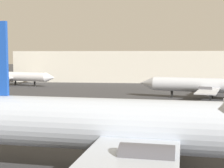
# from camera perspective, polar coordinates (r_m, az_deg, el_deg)

# --- Properties ---
(airplane_at_gate) EXTENTS (37.88, 28.29, 11.52)m
(airplane_at_gate) POSITION_cam_1_polar(r_m,az_deg,el_deg) (23.98, 8.06, -7.31)
(airplane_at_gate) COLOR #B2BCCC
(airplane_at_gate) RESTS_ON ground_plane
(airplane_far_left) EXTENTS (27.68, 25.62, 9.27)m
(airplane_far_left) POSITION_cam_1_polar(r_m,az_deg,el_deg) (69.76, 16.00, -0.19)
(airplane_far_left) COLOR silver
(airplane_far_left) RESTS_ON ground_plane
(airplane_far_right) EXTENTS (27.02, 19.94, 8.11)m
(airplane_far_right) POSITION_cam_1_polar(r_m,az_deg,el_deg) (100.93, -16.41, 1.27)
(airplane_far_right) COLOR white
(airplane_far_right) RESTS_ON ground_plane
(terminal_building) EXTENTS (73.10, 27.51, 10.14)m
(terminal_building) POSITION_cam_1_polar(r_m,az_deg,el_deg) (118.90, 2.59, 3.16)
(terminal_building) COLOR beige
(terminal_building) RESTS_ON ground_plane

